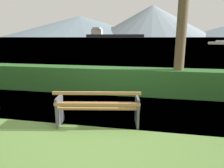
% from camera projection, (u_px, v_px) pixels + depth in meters
% --- Properties ---
extents(ground_plane, '(1400.00, 1400.00, 0.00)m').
position_uv_depth(ground_plane, '(98.00, 124.00, 4.72)').
color(ground_plane, '#567A38').
extents(water_surface, '(620.00, 620.00, 0.00)m').
position_uv_depth(water_surface, '(151.00, 38.00, 300.87)').
color(water_surface, '#6B8EA3').
rests_on(water_surface, ground_plane).
extents(park_bench, '(1.92, 0.87, 0.87)m').
position_uv_depth(park_bench, '(98.00, 107.00, 4.56)').
color(park_bench, '#A0703F').
rests_on(park_bench, ground_plane).
extents(hedge_row, '(12.21, 0.76, 0.91)m').
position_uv_depth(hedge_row, '(118.00, 81.00, 7.22)').
color(hedge_row, '#285B23').
rests_on(hedge_row, ground_plane).
extents(cargo_ship_large, '(78.94, 11.71, 13.80)m').
position_uv_depth(cargo_ship_large, '(111.00, 35.00, 277.12)').
color(cargo_ship_large, '#232328').
rests_on(cargo_ship_large, water_surface).
extents(fishing_boat_near, '(5.40, 4.43, 1.01)m').
position_uv_depth(fishing_boat_near, '(220.00, 43.00, 50.05)').
color(fishing_boat_near, silver).
rests_on(fishing_boat_near, water_surface).
extents(distant_hills, '(821.86, 431.43, 81.14)m').
position_uv_depth(distant_hills, '(130.00, 25.00, 560.87)').
color(distant_hills, slate).
rests_on(distant_hills, ground_plane).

